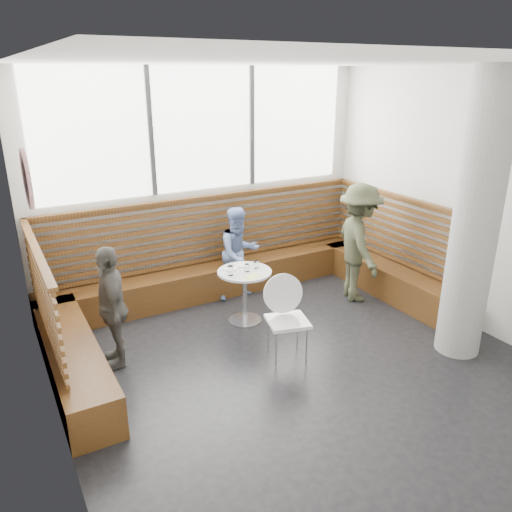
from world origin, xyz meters
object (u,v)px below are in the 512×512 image
adult_man (359,243)px  child_back (239,253)px  cafe_table (245,285)px  concrete_column (476,220)px  child_left (112,307)px  cafe_chair (284,311)px

adult_man → child_back: (-1.46, 0.87, -0.17)m
cafe_table → child_back: (0.30, 0.73, 0.16)m
concrete_column → adult_man: (-0.12, 1.72, -0.75)m
cafe_table → child_back: bearing=67.8°
cafe_table → child_left: child_left is taller
child_left → cafe_chair: bearing=72.8°
cafe_chair → child_left: child_left is taller
child_back → child_left: 2.23m
child_left → adult_man: bearing=98.1°
cafe_table → child_back: 0.80m
concrete_column → child_back: bearing=121.4°
cafe_chair → child_left: bearing=170.0°
cafe_table → adult_man: bearing=-4.6°
cafe_table → adult_man: adult_man is taller
cafe_chair → concrete_column: bearing=-10.4°
concrete_column → child_left: bearing=155.0°
cafe_table → child_back: size_ratio=0.53×
cafe_table → child_back: child_back is taller
cafe_chair → cafe_table: bearing=104.2°
child_back → concrete_column: bearing=-63.6°
cafe_table → cafe_chair: bearing=-90.6°
concrete_column → cafe_chair: concrete_column is taller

